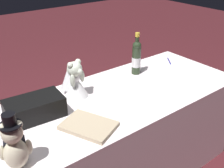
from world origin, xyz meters
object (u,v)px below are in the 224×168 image
(teddy_bear_groom, at_px, (15,145))
(signing_pen, at_px, (169,61))
(guestbook, at_px, (89,126))
(teddy_bear_bride, at_px, (74,80))
(gift_case_black, at_px, (35,108))
(champagne_bottle, at_px, (136,57))

(teddy_bear_groom, height_order, signing_pen, teddy_bear_groom)
(guestbook, bearing_deg, teddy_bear_bride, -133.62)
(teddy_bear_groom, relative_size, teddy_bear_bride, 1.13)
(teddy_bear_bride, xyz_separation_m, gift_case_black, (0.31, 0.08, -0.05))
(teddy_bear_bride, height_order, gift_case_black, teddy_bear_bride)
(teddy_bear_bride, height_order, guestbook, teddy_bear_bride)
(teddy_bear_groom, xyz_separation_m, gift_case_black, (-0.22, -0.32, -0.05))
(champagne_bottle, height_order, gift_case_black, champagne_bottle)
(teddy_bear_groom, distance_m, teddy_bear_bride, 0.67)
(teddy_bear_bride, relative_size, signing_pen, 2.14)
(champagne_bottle, distance_m, guestbook, 0.78)
(gift_case_black, height_order, guestbook, gift_case_black)
(teddy_bear_groom, bearing_deg, guestbook, -173.90)
(teddy_bear_bride, bearing_deg, gift_case_black, 14.92)
(teddy_bear_bride, bearing_deg, teddy_bear_groom, 37.02)
(teddy_bear_groom, relative_size, guestbook, 1.00)
(signing_pen, distance_m, gift_case_black, 1.26)
(champagne_bottle, bearing_deg, signing_pen, 179.76)
(teddy_bear_bride, relative_size, gift_case_black, 0.74)
(teddy_bear_groom, distance_m, champagne_bottle, 1.17)
(champagne_bottle, bearing_deg, teddy_bear_bride, 0.64)
(signing_pen, xyz_separation_m, gift_case_black, (1.25, 0.09, 0.06))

